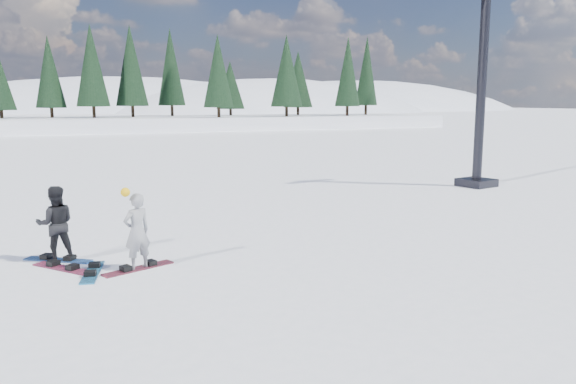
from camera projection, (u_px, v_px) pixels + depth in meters
The scene contains 9 objects.
ground at pixel (143, 253), 12.57m from camera, with size 420.00×420.00×0.00m, color white.
alpine_backdrop at pixel (26, 155), 183.28m from camera, with size 412.50×227.00×53.20m.
lift_tower at pixel (481, 103), 21.91m from camera, with size 2.22×1.44×8.07m.
snowboarder_woman at pixel (137, 231), 11.25m from camera, with size 0.67×0.57×1.71m.
snowboarder_man at pixel (56, 224), 11.86m from camera, with size 0.78×0.61×1.61m, color black.
snowboard_woman at pixel (139, 268), 11.38m from camera, with size 1.50×0.28×0.03m, color maroon.
snowboard_man at pixel (58, 260), 11.99m from camera, with size 1.50×0.28×0.03m, color #1C4E9C.
snowboard_loose_b at pixel (63, 268), 11.40m from camera, with size 1.50×0.28×0.03m, color #982144.
snowboard_loose_a at pixel (93, 272), 11.14m from camera, with size 1.50×0.28×0.03m, color #1C6E9E.
Camera 1 is at (-1.60, -12.52, 3.38)m, focal length 35.00 mm.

